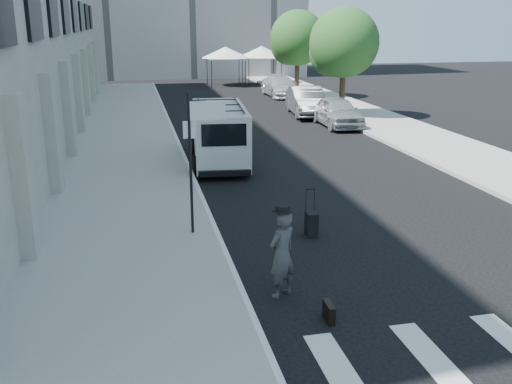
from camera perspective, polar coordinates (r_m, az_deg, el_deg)
name	(u,v)px	position (r m, az deg, el deg)	size (l,w,h in m)	color
ground	(334,283)	(12.15, 7.81, -8.96)	(120.00, 120.00, 0.00)	black
sidewalk_left	(126,139)	(26.75, -12.85, 5.18)	(4.50, 48.00, 0.15)	gray
sidewalk_right	(364,116)	(33.29, 10.78, 7.51)	(4.00, 56.00, 0.15)	gray
sign_pole	(199,134)	(13.78, -5.69, 5.84)	(1.03, 0.07, 3.50)	black
tree_near	(341,45)	(32.49, 8.53, 14.31)	(3.80, 3.83, 6.03)	black
tree_far	(296,40)	(41.04, 3.99, 14.92)	(3.80, 3.83, 6.03)	black
tent_left	(226,53)	(48.96, -3.07, 13.74)	(4.00, 4.00, 3.20)	black
tent_right	(262,52)	(50.06, 0.56, 13.82)	(4.00, 4.00, 3.20)	black
businessman	(282,254)	(11.15, 2.61, -6.25)	(0.65, 0.42, 1.78)	#38393B
briefcase	(329,312)	(10.65, 7.30, -11.81)	(0.12, 0.44, 0.34)	black
suitcase	(311,224)	(14.50, 5.56, -3.19)	(0.30, 0.45, 1.20)	black
cargo_van	(219,133)	(21.85, -3.69, 5.86)	(2.43, 5.89, 2.18)	silver
parked_car_a	(337,112)	(29.96, 8.13, 7.95)	(1.79, 4.45, 1.52)	#93949A
parked_car_b	(307,101)	(33.29, 5.08, 9.03)	(1.73, 4.97, 1.64)	#4C4E52
parked_car_c	(280,86)	(41.83, 2.45, 10.51)	(2.03, 4.99, 1.45)	#B4B6BC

